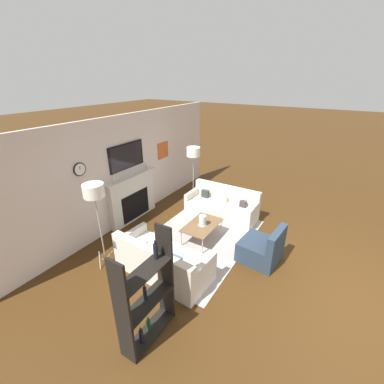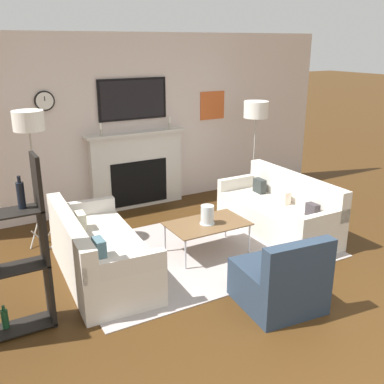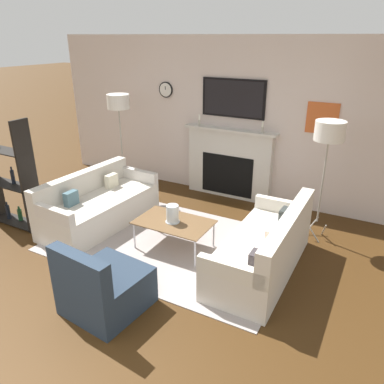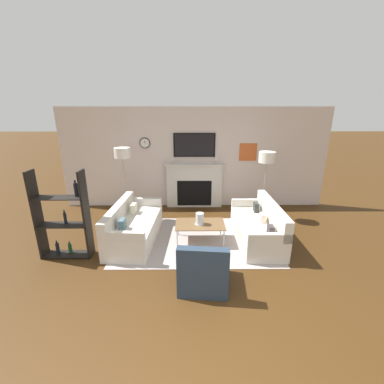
# 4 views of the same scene
# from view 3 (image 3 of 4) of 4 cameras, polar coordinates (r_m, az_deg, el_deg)

# --- Properties ---
(fireplace_wall) EXTENTS (7.21, 0.28, 2.70)m
(fireplace_wall) POSITION_cam_3_polar(r_m,az_deg,el_deg) (6.52, 6.24, 9.72)
(fireplace_wall) COLOR beige
(fireplace_wall) RESTS_ON ground_plane
(area_rug) EXTENTS (3.23, 2.16, 0.01)m
(area_rug) POSITION_cam_3_polar(r_m,az_deg,el_deg) (5.26, -3.07, -7.82)
(area_rug) COLOR #A19793
(area_rug) RESTS_ON ground_plane
(couch_left) EXTENTS (0.94, 1.89, 0.77)m
(couch_left) POSITION_cam_3_polar(r_m,az_deg,el_deg) (5.86, -14.11, -2.12)
(couch_left) COLOR beige
(couch_left) RESTS_ON ground_plane
(couch_right) EXTENTS (0.78, 1.87, 0.81)m
(couch_right) POSITION_cam_3_polar(r_m,az_deg,el_deg) (4.66, 11.00, -8.68)
(couch_right) COLOR beige
(couch_right) RESTS_ON ground_plane
(armchair) EXTENTS (0.81, 0.83, 0.81)m
(armchair) POSITION_cam_3_polar(r_m,az_deg,el_deg) (4.09, -13.33, -14.03)
(armchair) COLOR #263445
(armchair) RESTS_ON ground_plane
(coffee_table) EXTENTS (1.00, 0.62, 0.40)m
(coffee_table) POSITION_cam_3_polar(r_m,az_deg,el_deg) (4.99, -2.77, -4.77)
(coffee_table) COLOR brown
(coffee_table) RESTS_ON ground_plane
(hurricane_candle) EXTENTS (0.19, 0.19, 0.24)m
(hurricane_candle) POSITION_cam_3_polar(r_m,az_deg,el_deg) (4.92, -2.99, -3.46)
(hurricane_candle) COLOR silver
(hurricane_candle) RESTS_ON coffee_table
(floor_lamp_left) EXTENTS (0.37, 0.37, 1.79)m
(floor_lamp_left) POSITION_cam_3_polar(r_m,az_deg,el_deg) (6.55, -11.16, 13.08)
(floor_lamp_left) COLOR #9E998E
(floor_lamp_left) RESTS_ON ground_plane
(floor_lamp_right) EXTENTS (0.39, 0.39, 1.69)m
(floor_lamp_right) POSITION_cam_3_polar(r_m,az_deg,el_deg) (5.16, 20.24, 8.44)
(floor_lamp_right) COLOR #9E998E
(floor_lamp_right) RESTS_ON ground_plane
(shelf_unit) EXTENTS (0.92, 0.28, 1.65)m
(shelf_unit) POSITION_cam_3_polar(r_m,az_deg,el_deg) (6.12, -26.10, 2.08)
(shelf_unit) COLOR black
(shelf_unit) RESTS_ON ground_plane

